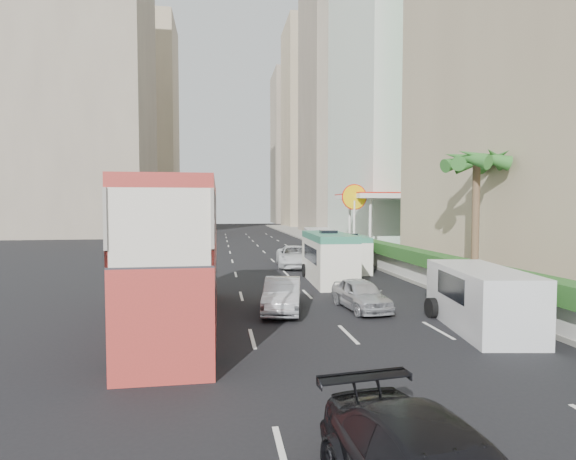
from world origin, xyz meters
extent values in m
plane|color=black|center=(0.00, 0.00, 0.00)|extent=(200.00, 200.00, 0.00)
cube|color=#BA372F|center=(-6.00, 0.00, 2.53)|extent=(2.50, 11.00, 5.06)
imported|color=silver|center=(-2.11, 1.63, 0.00)|extent=(2.17, 4.28, 1.35)
imported|color=silver|center=(1.17, 1.48, 0.00)|extent=(1.89, 3.87, 1.27)
imported|color=silver|center=(0.70, 15.08, 0.00)|extent=(2.91, 5.49, 1.47)
cube|color=silver|center=(1.49, 8.38, 1.39)|extent=(2.33, 6.35, 2.78)
cube|color=silver|center=(4.19, 12.81, 1.17)|extent=(2.36, 5.46, 2.34)
cube|color=silver|center=(4.38, -1.98, 1.06)|extent=(2.92, 5.57, 2.12)
cube|color=silver|center=(4.56, 24.84, 1.12)|extent=(2.99, 5.85, 2.24)
cube|color=#99968C|center=(9.00, 25.00, 0.09)|extent=(6.00, 120.00, 0.18)
cube|color=silver|center=(6.20, 14.00, 0.68)|extent=(0.30, 44.00, 1.00)
cube|color=#2D6626|center=(6.20, 14.00, 1.53)|extent=(1.10, 44.00, 0.70)
cylinder|color=brown|center=(7.80, 4.00, 3.38)|extent=(0.36, 0.36, 6.40)
cube|color=silver|center=(10.00, 23.00, 2.75)|extent=(6.50, 8.00, 5.50)
cube|color=gray|center=(18.00, 58.00, 25.00)|extent=(16.00, 16.00, 50.00)
cube|color=tan|center=(17.00, 82.00, 22.00)|extent=(14.00, 14.00, 44.00)
cube|color=gray|center=(17.00, 104.00, 20.00)|extent=(14.00, 14.00, 40.00)
cube|color=gray|center=(-24.00, 55.00, 26.00)|extent=(18.00, 18.00, 52.00)
cube|color=tan|center=(-22.00, 90.00, 23.00)|extent=(16.00, 16.00, 46.00)
camera|label=1|loc=(-4.65, -16.28, 4.25)|focal=28.00mm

